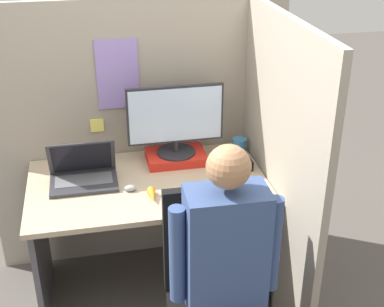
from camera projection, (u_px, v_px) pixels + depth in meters
cubicle_panel_back at (138, 136)px, 3.29m from camera, size 1.82×0.05×1.68m
cubicle_panel_right at (270, 162)px, 2.99m from camera, size 0.04×1.43×1.68m
desk at (149, 211)px, 3.06m from camera, size 1.32×0.78×0.75m
paper_box at (176, 157)px, 3.19m from camera, size 0.35×0.24×0.05m
monitor at (175, 119)px, 3.08m from camera, size 0.56×0.23×0.42m
laptop at (83, 175)px, 2.94m from camera, size 0.37×0.25×0.24m
mouse at (130, 188)px, 2.88m from camera, size 0.07×0.05×0.03m
stapler at (246, 161)px, 3.14m from camera, size 0.04×0.17×0.06m
carrot_toy at (152, 195)px, 2.80m from camera, size 0.05×0.13×0.05m
office_chair at (217, 296)px, 2.48m from camera, size 0.52×0.56×1.02m
person at (229, 275)px, 2.23m from camera, size 0.48×0.44×1.35m
coffee_mug at (239, 146)px, 3.28m from camera, size 0.09×0.09×0.09m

